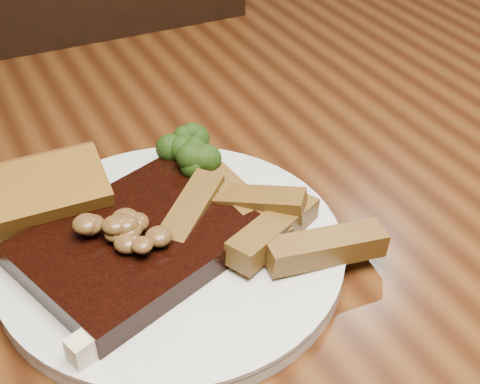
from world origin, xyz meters
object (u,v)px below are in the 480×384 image
object	(u,v)px
plate	(172,253)
potato_wedges	(264,221)
garlic_bread	(42,213)
dining_table	(244,303)
chair_far	(108,171)
steak	(137,244)

from	to	relation	value
plate	potato_wedges	distance (m)	0.08
garlic_bread	plate	bearing A→B (deg)	-38.26
dining_table	chair_far	distance (m)	0.57
plate	potato_wedges	world-z (taller)	potato_wedges
chair_far	potato_wedges	size ratio (longest dim) A/B	6.67
plate	garlic_bread	distance (m)	0.11
steak	potato_wedges	size ratio (longest dim) A/B	1.34
garlic_bread	potato_wedges	xyz separation A→B (m)	(0.16, -0.09, -0.00)
plate	chair_far	bearing A→B (deg)	80.43
garlic_bread	potato_wedges	size ratio (longest dim) A/B	0.89
chair_far	garlic_bread	bearing A→B (deg)	72.65
potato_wedges	dining_table	bearing A→B (deg)	104.28
potato_wedges	garlic_bread	bearing A→B (deg)	149.27
steak	potato_wedges	world-z (taller)	same
plate	steak	distance (m)	0.03
garlic_bread	chair_far	bearing A→B (deg)	73.30
steak	chair_far	bearing A→B (deg)	59.28
dining_table	chair_far	size ratio (longest dim) A/B	1.91
steak	potato_wedges	xyz separation A→B (m)	(0.10, -0.02, -0.00)
dining_table	steak	xyz separation A→B (m)	(-0.10, -0.00, 0.12)
dining_table	chair_far	world-z (taller)	chair_far
chair_far	plate	xyz separation A→B (m)	(-0.09, -0.54, 0.30)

